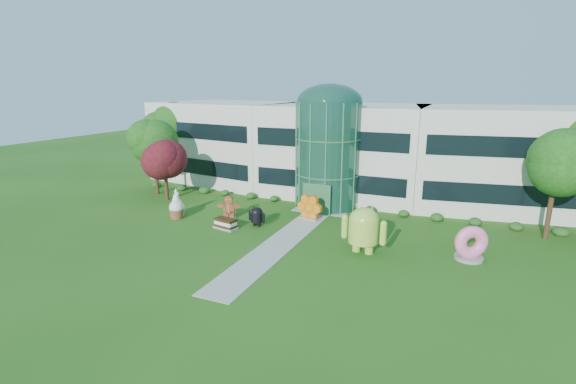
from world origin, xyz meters
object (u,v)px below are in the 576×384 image
at_px(android_black, 257,215).
at_px(donut, 470,242).
at_px(android_green, 364,226).
at_px(gingerbread, 229,207).

bearing_deg(android_black, donut, 6.96).
relative_size(android_black, donut, 0.79).
xyz_separation_m(android_green, donut, (6.79, 1.62, -0.69)).
relative_size(android_green, android_black, 2.01).
xyz_separation_m(android_black, donut, (16.14, -0.38, 0.26)).
distance_m(android_green, android_black, 9.61).
bearing_deg(android_green, android_black, 173.65).
bearing_deg(gingerbread, donut, -19.87).
xyz_separation_m(android_black, gingerbread, (-3.08, 0.71, 0.12)).
relative_size(android_black, gingerbread, 0.82).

